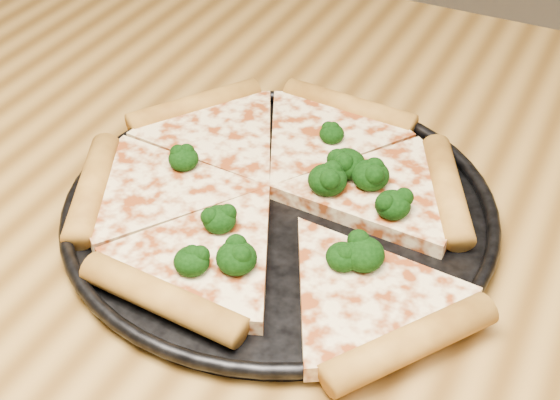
% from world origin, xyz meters
% --- Properties ---
extents(dining_table, '(1.20, 0.90, 0.75)m').
position_xyz_m(dining_table, '(0.00, 0.00, 0.66)').
color(dining_table, olive).
rests_on(dining_table, ground).
extents(pizza_pan, '(0.33, 0.33, 0.02)m').
position_xyz_m(pizza_pan, '(-0.06, 0.04, 0.76)').
color(pizza_pan, black).
rests_on(pizza_pan, dining_table).
extents(pizza, '(0.36, 0.32, 0.02)m').
position_xyz_m(pizza, '(-0.06, 0.04, 0.77)').
color(pizza, '#FFDC9C').
rests_on(pizza, pizza_pan).
extents(broccoli_florets, '(0.20, 0.21, 0.02)m').
position_xyz_m(broccoli_florets, '(-0.03, 0.03, 0.78)').
color(broccoli_florets, black).
rests_on(broccoli_florets, pizza).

